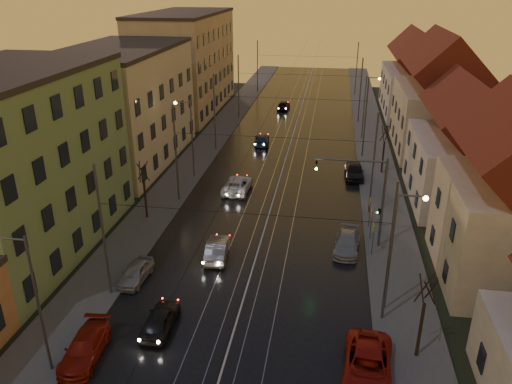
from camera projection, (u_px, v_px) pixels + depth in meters
The scene contains 41 objects.
road at pixel (288, 150), 59.37m from camera, with size 16.00×120.00×0.04m, color black.
sidewalk_left at pixel (206, 146), 60.76m from camera, with size 4.00×120.00×0.15m, color #4C4C4C.
sidewalk_right at pixel (374, 154), 57.94m from camera, with size 4.00×120.00×0.15m, color #4C4C4C.
tram_rail_0 at pixel (270, 149), 59.67m from camera, with size 0.06×120.00×0.03m, color gray.
tram_rail_1 at pixel (282, 150), 59.47m from camera, with size 0.06×120.00×0.03m, color gray.
tram_rail_2 at pixel (295, 150), 59.25m from camera, with size 0.06×120.00×0.03m, color gray.
tram_rail_3 at pixel (307, 151), 59.05m from camera, with size 0.06×120.00×0.03m, color gray.
apartment_left_1 at pixel (13, 167), 35.68m from camera, with size 10.00×18.00×13.00m, color #6B8D5A.
apartment_left_2 at pixel (124, 108), 54.03m from camera, with size 10.00×20.00×12.00m, color #BCB691.
apartment_left_3 at pixel (185, 63), 75.41m from camera, with size 10.00×24.00×14.00m, color #9C8464.
house_right_2 at pixel (467, 153), 44.25m from camera, with size 9.18×12.24×9.20m.
house_right_3 at pixel (439, 102), 57.41m from camera, with size 9.18×14.28×11.50m.
house_right_4 at pixel (416, 79), 74.04m from camera, with size 9.18×16.32×10.00m.
catenary_pole_l_1 at pixel (103, 233), 30.68m from camera, with size 0.16×0.16×9.00m, color #595B60.
catenary_pole_r_1 at pixel (389, 255), 28.25m from camera, with size 0.16×0.16×9.00m, color #595B60.
catenary_pole_l_2 at pixel (176, 154), 44.29m from camera, with size 0.16×0.16×9.00m, color #595B60.
catenary_pole_r_2 at pixel (373, 165), 41.86m from camera, with size 0.16×0.16×9.00m, color #595B60.
catenary_pole_l_3 at pixel (215, 113), 57.90m from camera, with size 0.16×0.16×9.00m, color #595B60.
catenary_pole_r_3 at pixel (365, 119), 55.48m from camera, with size 0.16×0.16×9.00m, color #595B60.
catenary_pole_l_4 at pixel (239, 87), 71.52m from camera, with size 0.16×0.16×9.00m, color #595B60.
catenary_pole_r_4 at pixel (360, 91), 69.09m from camera, with size 0.16×0.16×9.00m, color #595B60.
catenary_pole_l_5 at pixel (257, 67), 87.85m from camera, with size 0.16×0.16×9.00m, color #595B60.
catenary_pole_r_5 at pixel (357, 69), 85.42m from camera, with size 0.16×0.16×9.00m, color #595B60.
street_lamp_0 at pixel (30, 292), 24.24m from camera, with size 1.75×0.32×8.00m.
street_lamp_1 at pixel (398, 241), 28.94m from camera, with size 1.75×0.32×8.00m.
street_lamp_2 at pixel (189, 131), 49.65m from camera, with size 1.75×0.32×8.00m.
street_lamp_3 at pixel (367, 101), 61.61m from camera, with size 1.75×0.32×8.00m.
traffic_light_mast at pixel (370, 191), 36.46m from camera, with size 5.30×0.32×7.20m.
bare_tree_0 at pixel (145, 192), 41.68m from camera, with size 1.09×1.09×5.11m.
bare_tree_1 at pixel (422, 320), 26.10m from camera, with size 1.09×1.09×5.11m.
bare_tree_2 at pixel (384, 151), 51.48m from camera, with size 1.09×1.09×5.11m.
driving_car_0 at pixel (160, 319), 29.00m from camera, with size 1.58×3.93×1.34m, color black.
driving_car_1 at pixel (217, 249), 36.51m from camera, with size 1.47×4.21×1.39m, color #95969A.
driving_car_2 at pixel (237, 185), 47.79m from camera, with size 2.29×4.97×1.38m, color silver.
driving_car_3 at pixel (262, 140), 61.30m from camera, with size 1.75×4.30×1.25m, color navy.
driving_car_4 at pixel (283, 105), 77.52m from camera, with size 1.66×4.14×1.41m, color black.
parked_left_2 at pixel (85, 347), 26.85m from camera, with size 1.78×4.37×1.27m, color maroon.
parked_left_3 at pixel (136, 272), 33.71m from camera, with size 1.47×3.65×1.24m, color #A0A1A6.
parked_right_0 at pixel (367, 366), 25.40m from camera, with size 2.47×5.36×1.49m, color #AC1911.
parked_right_1 at pixel (347, 243), 37.44m from camera, with size 1.78×4.38×1.27m, color #A4A4A9.
parked_right_2 at pixel (354, 171), 50.98m from camera, with size 1.82×4.51×1.54m, color black.
Camera 1 is at (4.88, -16.41, 18.96)m, focal length 35.00 mm.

